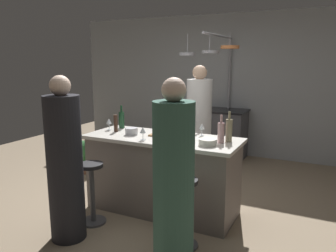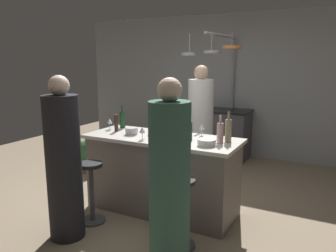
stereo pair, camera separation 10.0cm
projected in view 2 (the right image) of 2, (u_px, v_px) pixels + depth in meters
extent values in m
plane|color=gray|center=(162.00, 210.00, 4.01)|extent=(9.00, 9.00, 0.00)
cube|color=#9EA3A8|center=(235.00, 86.00, 6.23)|extent=(6.40, 0.16, 2.60)
cube|color=slate|center=(162.00, 176.00, 3.92)|extent=(1.72, 0.66, 0.86)
cube|color=beige|center=(162.00, 138.00, 3.84)|extent=(1.80, 0.72, 0.04)
cube|color=#47474C|center=(227.00, 135.00, 6.05)|extent=(0.76, 0.60, 0.86)
cube|color=black|center=(228.00, 111.00, 5.97)|extent=(0.80, 0.64, 0.03)
cylinder|color=white|center=(200.00, 132.00, 4.80)|extent=(0.36, 0.36, 1.50)
sphere|color=#D8AD8C|center=(201.00, 73.00, 4.64)|extent=(0.21, 0.21, 0.21)
cylinder|color=#4C4C51|center=(93.00, 220.00, 3.71)|extent=(0.28, 0.28, 0.02)
cylinder|color=#4C4C51|center=(92.00, 193.00, 3.65)|extent=(0.06, 0.06, 0.62)
cylinder|color=black|center=(90.00, 165.00, 3.59)|extent=(0.26, 0.26, 0.04)
cylinder|color=black|center=(64.00, 168.00, 3.27)|extent=(0.34, 0.34, 1.44)
sphere|color=beige|center=(59.00, 86.00, 3.12)|extent=(0.20, 0.20, 0.20)
cylinder|color=#4C4C51|center=(181.00, 245.00, 3.22)|extent=(0.28, 0.28, 0.02)
cylinder|color=#4C4C51|center=(181.00, 214.00, 3.16)|extent=(0.06, 0.06, 0.62)
cylinder|color=black|center=(181.00, 181.00, 3.09)|extent=(0.26, 0.26, 0.04)
cylinder|color=#33594C|center=(170.00, 188.00, 2.76)|extent=(0.35, 0.35, 1.45)
sphere|color=beige|center=(170.00, 90.00, 2.60)|extent=(0.20, 0.20, 0.20)
cylinder|color=gray|center=(232.00, 98.00, 6.15)|extent=(0.04, 0.04, 2.15)
cylinder|color=gray|center=(221.00, 36.00, 5.32)|extent=(0.04, 1.43, 0.04)
cylinder|color=gray|center=(189.00, 54.00, 5.00)|extent=(0.23, 0.23, 0.04)
cylinder|color=gray|center=(190.00, 44.00, 4.99)|extent=(0.01, 0.01, 0.29)
cylinder|color=gray|center=(212.00, 52.00, 4.89)|extent=(0.26, 0.26, 0.04)
cylinder|color=gray|center=(212.00, 42.00, 4.83)|extent=(0.01, 0.01, 0.27)
cylinder|color=#B26638|center=(232.00, 47.00, 4.72)|extent=(0.27, 0.27, 0.04)
cylinder|color=gray|center=(232.00, 40.00, 4.69)|extent=(0.01, 0.01, 0.20)
cylinder|color=brown|center=(88.00, 167.00, 5.37)|extent=(0.24, 0.24, 0.16)
sphere|color=#2D6633|center=(87.00, 151.00, 5.32)|extent=(0.36, 0.36, 0.36)
cube|color=#997047|center=(164.00, 135.00, 3.88)|extent=(0.32, 0.22, 0.02)
cylinder|color=#382319|center=(116.00, 123.00, 4.11)|extent=(0.05, 0.05, 0.21)
cylinder|color=#143319|center=(189.00, 132.00, 3.63)|extent=(0.07, 0.07, 0.20)
cylinder|color=#143319|center=(189.00, 119.00, 3.60)|extent=(0.03, 0.03, 0.08)
cylinder|color=#B78C8E|center=(220.00, 133.00, 3.52)|extent=(0.07, 0.07, 0.22)
cylinder|color=#B78C8E|center=(221.00, 119.00, 3.49)|extent=(0.03, 0.03, 0.08)
cylinder|color=gray|center=(228.00, 131.00, 3.56)|extent=(0.07, 0.07, 0.25)
cylinder|color=gray|center=(229.00, 116.00, 3.53)|extent=(0.03, 0.03, 0.08)
cylinder|color=#193D23|center=(123.00, 120.00, 4.32)|extent=(0.07, 0.07, 0.21)
cylinder|color=#193D23|center=(122.00, 109.00, 4.29)|extent=(0.03, 0.03, 0.08)
cylinder|color=silver|center=(202.00, 136.00, 3.87)|extent=(0.06, 0.06, 0.01)
cylinder|color=silver|center=(202.00, 132.00, 3.86)|extent=(0.01, 0.01, 0.07)
cone|color=silver|center=(202.00, 126.00, 3.85)|extent=(0.07, 0.07, 0.06)
cylinder|color=silver|center=(142.00, 140.00, 3.69)|extent=(0.06, 0.06, 0.01)
cylinder|color=silver|center=(142.00, 136.00, 3.68)|extent=(0.01, 0.01, 0.07)
cone|color=silver|center=(142.00, 130.00, 3.66)|extent=(0.07, 0.07, 0.06)
cylinder|color=silver|center=(110.00, 129.00, 4.23)|extent=(0.06, 0.06, 0.01)
cylinder|color=silver|center=(110.00, 126.00, 4.22)|extent=(0.01, 0.01, 0.07)
cone|color=silver|center=(110.00, 121.00, 4.21)|extent=(0.07, 0.07, 0.06)
cylinder|color=#B7B7BC|center=(131.00, 131.00, 3.95)|extent=(0.15, 0.15, 0.08)
cylinder|color=silver|center=(207.00, 142.00, 3.43)|extent=(0.19, 0.19, 0.07)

